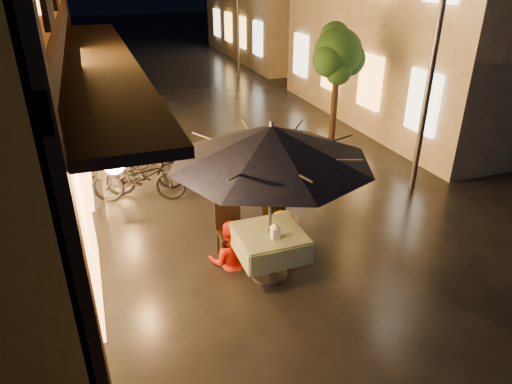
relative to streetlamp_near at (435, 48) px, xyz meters
name	(u,v)px	position (x,y,z in m)	size (l,w,h in m)	color
ground	(331,271)	(-3.00, -2.00, -2.92)	(90.00, 90.00, 0.00)	black
street_tree	(338,55)	(-0.59, 2.51, -0.50)	(1.43, 1.20, 3.15)	black
streetlamp_near	(435,48)	(0.00, 0.00, 0.00)	(0.36, 0.36, 4.23)	#59595E
streetlamp_far	(237,4)	(0.00, 12.00, 0.00)	(0.36, 0.36, 4.23)	#59595E
cafe_table	(270,243)	(-3.95, -1.77, -2.33)	(0.99, 0.99, 0.78)	#59595E
patio_umbrella	(271,144)	(-3.95, -1.77, -0.77)	(2.84, 2.84, 2.46)	#59595E
cafe_chair_left	(230,226)	(-4.35, -1.03, -2.38)	(0.42, 0.42, 0.97)	black
cafe_chair_right	(276,218)	(-3.55, -1.03, -2.38)	(0.42, 0.42, 0.97)	black
table_lantern	(275,230)	(-3.95, -1.97, -2.00)	(0.16, 0.16, 0.25)	white
person_orange	(229,223)	(-4.42, -1.24, -2.19)	(0.71, 0.55, 1.45)	red
person_yellow	(284,213)	(-3.49, -1.22, -2.20)	(0.93, 0.53, 1.43)	yellow
bicycle_0	(139,178)	(-5.49, 1.47, -2.42)	(0.65, 1.88, 0.99)	black
bicycle_1	(146,170)	(-5.30, 1.80, -2.41)	(0.48, 1.70, 1.02)	black
bicycle_2	(116,158)	(-5.82, 2.97, -2.51)	(0.54, 1.55, 0.81)	black
bicycle_3	(136,132)	(-5.20, 4.51, -2.48)	(0.41, 1.47, 0.88)	black
bicycle_4	(110,122)	(-5.78, 5.77, -2.51)	(0.55, 1.57, 0.82)	black
bicycle_5	(116,104)	(-5.49, 7.08, -2.39)	(0.50, 1.76, 1.06)	black
bicycle_6	(105,101)	(-5.76, 8.00, -2.48)	(0.58, 1.67, 0.88)	#232229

